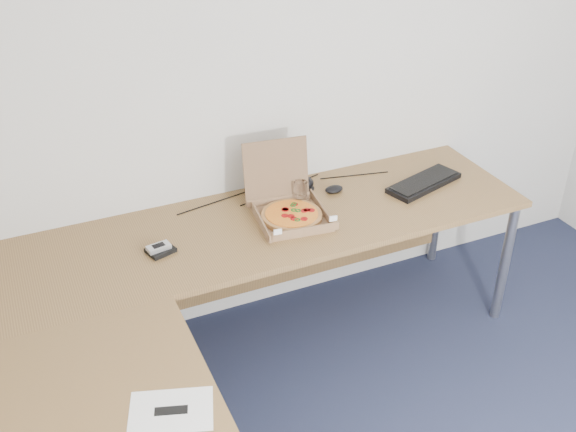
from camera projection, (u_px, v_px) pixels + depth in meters
name	position (u px, v px, depth m)	size (l,w,h in m)	color
desk	(234.00, 298.00, 2.72)	(2.50, 2.20, 0.73)	brown
pizza_box	(290.00, 211.00, 3.17)	(0.31, 0.37, 0.32)	#886344
drinking_glass	(301.00, 193.00, 3.27)	(0.07, 0.07, 0.11)	white
keyboard	(424.00, 183.00, 3.45)	(0.42, 0.15, 0.03)	black
mouse	(334.00, 189.00, 3.38)	(0.09, 0.06, 0.03)	black
wallet	(161.00, 250.00, 2.94)	(0.11, 0.09, 0.02)	black
phone	(159.00, 247.00, 2.92)	(0.10, 0.05, 0.02)	#B2B5BA
paper_sheet	(171.00, 411.00, 2.18)	(0.27, 0.19, 0.00)	white
dome_speaker	(306.00, 182.00, 3.41)	(0.08, 0.08, 0.07)	black
cable_bundle	(281.00, 189.00, 3.41)	(0.55, 0.04, 0.01)	black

